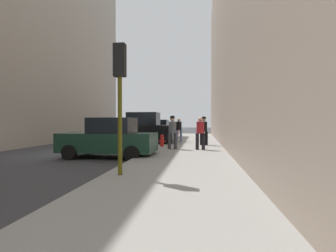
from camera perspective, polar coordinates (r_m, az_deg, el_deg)
name	(u,v)px	position (r m, az deg, el deg)	size (l,w,h in m)	color
ground_plane	(66,154)	(14.17, -21.34, -5.66)	(120.00, 120.00, 0.00)	#38383A
sidewalk	(185,154)	(12.49, 3.81, -6.13)	(4.00, 40.00, 0.15)	gray
parked_dark_green_sedan	(109,139)	(12.03, -12.67, -2.72)	(4.25, 2.16, 1.79)	#193828
parked_black_suv	(141,130)	(18.23, -5.81, -0.88)	(4.65, 2.17, 2.25)	black
parked_red_hatchback	(156,130)	(24.05, -2.67, -0.86)	(4.22, 2.10, 1.79)	#B2191E
fire_hydrant	(162,141)	(15.49, -1.32, -3.18)	(0.42, 0.22, 0.70)	red
traffic_light	(120,80)	(7.41, -10.43, 9.80)	(0.32, 0.32, 3.60)	#514C0F
pedestrian_in_jeans	(179,129)	(19.27, 2.38, -0.56)	(0.52, 0.45, 1.71)	#728CB2
pedestrian_in_red_jacket	(200,131)	(13.76, 7.05, -1.18)	(0.52, 0.45, 1.71)	black
pedestrian_with_beanie	(172,131)	(14.02, 0.97, -1.00)	(0.51, 0.41, 1.78)	#333338
pedestrian_with_fedora	(204,129)	(16.48, 7.82, -0.72)	(0.52, 0.44, 1.78)	black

